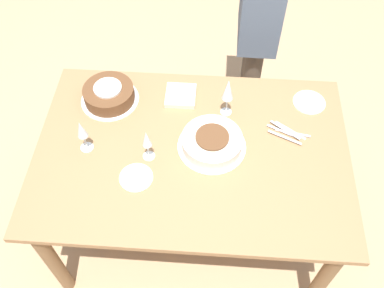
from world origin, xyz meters
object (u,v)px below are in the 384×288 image
at_px(cake_center_white, 212,142).
at_px(person_cutting, 260,10).
at_px(wine_glass_extra, 228,91).
at_px(cake_front_chocolate, 109,94).
at_px(wine_glass_far, 147,141).
at_px(wine_glass_near, 82,131).

height_order(cake_center_white, person_cutting, person_cutting).
bearing_deg(wine_glass_extra, cake_center_white, 74.02).
xyz_separation_m(cake_front_chocolate, person_cutting, (-0.76, -0.58, 0.12)).
relative_size(cake_center_white, cake_front_chocolate, 1.10).
bearing_deg(cake_center_white, person_cutting, -105.14).
xyz_separation_m(wine_glass_far, wine_glass_extra, (-0.35, -0.30, 0.03)).
bearing_deg(wine_glass_extra, cake_front_chocolate, -4.09).
xyz_separation_m(cake_center_white, wine_glass_far, (0.29, 0.08, 0.09)).
height_order(cake_front_chocolate, wine_glass_extra, wine_glass_extra).
distance_m(wine_glass_far, wine_glass_extra, 0.46).
height_order(wine_glass_near, person_cutting, person_cutting).
bearing_deg(wine_glass_far, person_cutting, -119.28).
relative_size(cake_front_chocolate, wine_glass_near, 1.57).
distance_m(cake_center_white, wine_glass_far, 0.31).
relative_size(wine_glass_far, wine_glass_extra, 0.81).
bearing_deg(cake_center_white, wine_glass_extra, -105.98).
height_order(cake_center_white, wine_glass_near, wine_glass_near).
xyz_separation_m(cake_center_white, wine_glass_extra, (-0.06, -0.22, 0.12)).
bearing_deg(wine_glass_far, cake_center_white, -164.93).
distance_m(cake_front_chocolate, wine_glass_extra, 0.61).
relative_size(wine_glass_extra, person_cutting, 0.15).
bearing_deg(person_cutting, wine_glass_far, -28.13).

